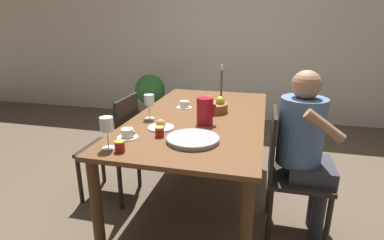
{
  "coord_description": "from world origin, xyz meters",
  "views": [
    {
      "loc": [
        0.49,
        -2.27,
        1.46
      ],
      "look_at": [
        0.0,
        -0.28,
        0.8
      ],
      "focal_mm": 28.0,
      "sensor_mm": 36.0,
      "label": 1
    }
  ],
  "objects": [
    {
      "name": "chair_person_side",
      "position": [
        0.7,
        -0.28,
        0.48
      ],
      "size": [
        0.42,
        0.42,
        0.9
      ],
      "rotation": [
        0.0,
        0.0,
        -1.57
      ],
      "color": "black",
      "rests_on": "ground_plane"
    },
    {
      "name": "ground_plane",
      "position": [
        0.0,
        0.0,
        0.0
      ],
      "size": [
        20.0,
        20.0,
        0.0
      ],
      "primitive_type": "plane",
      "color": "brown"
    },
    {
      "name": "fruit_bowl",
      "position": [
        0.09,
        0.13,
        0.8
      ],
      "size": [
        0.24,
        0.24,
        0.13
      ],
      "color": "brown",
      "rests_on": "dining_table"
    },
    {
      "name": "teacup_near_person",
      "position": [
        -0.35,
        -0.6,
        0.77
      ],
      "size": [
        0.14,
        0.14,
        0.06
      ],
      "color": "white",
      "rests_on": "dining_table"
    },
    {
      "name": "person_seated",
      "position": [
        0.78,
        -0.27,
        0.7
      ],
      "size": [
        0.39,
        0.41,
        1.18
      ],
      "rotation": [
        0.0,
        0.0,
        -1.57
      ],
      "color": "#33333D",
      "rests_on": "ground_plane"
    },
    {
      "name": "bread_plate",
      "position": [
        -0.21,
        -0.38,
        0.77
      ],
      "size": [
        0.19,
        0.19,
        0.07
      ],
      "color": "white",
      "rests_on": "dining_table"
    },
    {
      "name": "red_pitcher",
      "position": [
        0.08,
        -0.21,
        0.85
      ],
      "size": [
        0.15,
        0.12,
        0.2
      ],
      "color": "#A31423",
      "rests_on": "dining_table"
    },
    {
      "name": "teacup_across",
      "position": [
        -0.19,
        0.19,
        0.77
      ],
      "size": [
        0.14,
        0.14,
        0.06
      ],
      "color": "white",
      "rests_on": "dining_table"
    },
    {
      "name": "potted_plant",
      "position": [
        -1.16,
        1.8,
        0.48
      ],
      "size": [
        0.44,
        0.44,
        0.75
      ],
      "color": "#A8603D",
      "rests_on": "ground_plane"
    },
    {
      "name": "wine_glass_water",
      "position": [
        -0.37,
        -0.18,
        0.89
      ],
      "size": [
        0.08,
        0.08,
        0.19
      ],
      "color": "white",
      "rests_on": "dining_table"
    },
    {
      "name": "wall_back",
      "position": [
        0.0,
        2.45,
        1.3
      ],
      "size": [
        10.0,
        0.06,
        2.6
      ],
      "color": "beige",
      "rests_on": "ground_plane"
    },
    {
      "name": "jam_jar_red",
      "position": [
        -0.16,
        -0.53,
        0.78
      ],
      "size": [
        0.06,
        0.06,
        0.07
      ],
      "color": "#A81E1E",
      "rests_on": "dining_table"
    },
    {
      "name": "chair_opposite",
      "position": [
        -0.7,
        -0.15,
        0.48
      ],
      "size": [
        0.42,
        0.42,
        0.9
      ],
      "rotation": [
        0.0,
        0.0,
        1.57
      ],
      "color": "black",
      "rests_on": "ground_plane"
    },
    {
      "name": "candlestick_tall",
      "position": [
        0.07,
        0.65,
        0.88
      ],
      "size": [
        0.06,
        0.06,
        0.33
      ],
      "color": "#4C4238",
      "rests_on": "dining_table"
    },
    {
      "name": "wine_glass_juice",
      "position": [
        -0.39,
        -0.79,
        0.89
      ],
      "size": [
        0.08,
        0.08,
        0.19
      ],
      "color": "white",
      "rests_on": "dining_table"
    },
    {
      "name": "jam_jar_amber",
      "position": [
        -0.3,
        -0.82,
        0.78
      ],
      "size": [
        0.06,
        0.06,
        0.07
      ],
      "color": "#A81E1E",
      "rests_on": "dining_table"
    },
    {
      "name": "dining_table",
      "position": [
        0.0,
        0.0,
        0.66
      ],
      "size": [
        1.02,
        1.9,
        0.75
      ],
      "color": "brown",
      "rests_on": "ground_plane"
    },
    {
      "name": "serving_tray",
      "position": [
        0.07,
        -0.56,
        0.76
      ],
      "size": [
        0.34,
        0.34,
        0.03
      ],
      "color": "#9E9EA3",
      "rests_on": "dining_table"
    }
  ]
}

